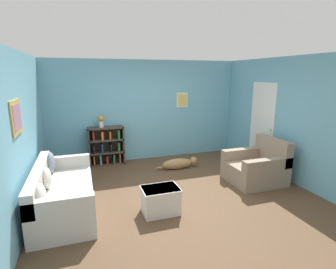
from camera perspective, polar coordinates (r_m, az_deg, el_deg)
ground_plane at (r=5.25m, az=1.41°, el=-12.19°), size 14.00×14.00×0.00m
wall_back at (r=6.97m, az=-4.82°, el=5.23°), size 5.60×0.13×2.60m
wall_left at (r=4.65m, az=-29.50°, el=-0.25°), size 0.13×5.00×2.60m
wall_right at (r=6.20m, az=24.22°, el=3.11°), size 0.16×5.00×2.60m
couch at (r=4.80m, az=-22.21°, el=-11.76°), size 0.90×2.05×0.82m
bookshelf at (r=6.77m, az=-13.23°, el=-2.52°), size 0.87×0.31×0.96m
recliner_chair at (r=5.90m, az=18.80°, el=-6.73°), size 1.07×0.97×0.91m
coffee_table at (r=4.41m, az=-1.65°, el=-13.97°), size 0.60×0.45×0.43m
dog at (r=6.37m, az=2.45°, el=-6.29°), size 1.05×0.23×0.26m
vase at (r=6.60m, az=-14.37°, el=2.90°), size 0.14×0.14×0.29m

